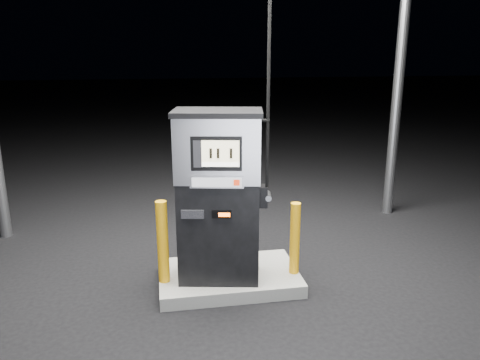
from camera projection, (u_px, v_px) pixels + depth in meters
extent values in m
plane|color=black|center=(229.00, 283.00, 5.47)|extent=(80.00, 80.00, 0.00)
cube|color=slate|center=(229.00, 277.00, 5.45)|extent=(1.60, 1.00, 0.15)
cylinder|color=gray|center=(399.00, 75.00, 7.26)|extent=(0.16, 0.16, 4.50)
cube|color=black|center=(219.00, 229.00, 5.16)|extent=(0.95, 0.66, 1.15)
cube|color=silver|center=(218.00, 148.00, 4.91)|extent=(0.97, 0.68, 0.69)
cube|color=black|center=(218.00, 113.00, 4.81)|extent=(1.02, 0.73, 0.06)
cube|color=black|center=(216.00, 154.00, 4.66)|extent=(0.51, 0.12, 0.35)
cube|color=beige|center=(220.00, 151.00, 4.64)|extent=(0.37, 0.07, 0.22)
cube|color=white|center=(221.00, 164.00, 4.67)|extent=(0.37, 0.07, 0.05)
cube|color=silver|center=(217.00, 182.00, 4.74)|extent=(0.55, 0.13, 0.13)
cube|color=#AAACB2|center=(217.00, 183.00, 4.72)|extent=(0.50, 0.10, 0.10)
cube|color=red|center=(237.00, 183.00, 4.72)|extent=(0.06, 0.01, 0.06)
cube|color=black|center=(222.00, 214.00, 4.83)|extent=(0.20, 0.06, 0.08)
cube|color=#FF5C0C|center=(224.00, 215.00, 4.82)|extent=(0.12, 0.03, 0.04)
cube|color=black|center=(192.00, 214.00, 4.84)|extent=(0.24, 0.07, 0.09)
cube|color=black|center=(263.00, 196.00, 5.05)|extent=(0.12, 0.18, 0.23)
cylinder|color=gray|center=(268.00, 196.00, 5.05)|extent=(0.10, 0.21, 0.06)
cylinder|color=black|center=(269.00, 49.00, 4.59)|extent=(0.04, 0.04, 2.84)
cylinder|color=#FFAC0E|center=(163.00, 242.00, 5.09)|extent=(0.15, 0.15, 0.93)
cylinder|color=#FFAC0E|center=(295.00, 238.00, 5.30)|extent=(0.15, 0.15, 0.84)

